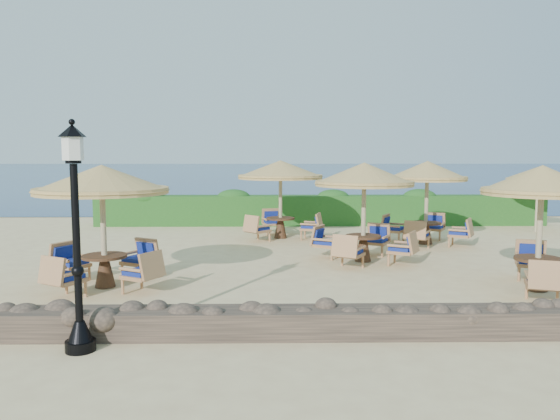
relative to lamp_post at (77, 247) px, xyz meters
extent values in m
plane|color=beige|center=(4.80, 6.80, -1.55)|extent=(120.00, 120.00, 0.00)
plane|color=navy|center=(4.80, 76.80, -1.55)|extent=(160.00, 160.00, 0.00)
cube|color=#1A4A18|center=(4.80, 14.00, -0.95)|extent=(18.00, 0.90, 1.20)
cube|color=brown|center=(4.80, 0.60, -1.33)|extent=(15.00, 0.65, 0.44)
cylinder|color=black|center=(0.00, 0.00, -1.47)|extent=(0.44, 0.44, 0.16)
cone|color=black|center=(0.00, 0.00, -1.25)|extent=(0.36, 0.36, 0.30)
cylinder|color=black|center=(0.00, 0.00, 0.00)|extent=(0.11, 0.11, 2.40)
cylinder|color=silver|center=(0.00, 0.00, 1.43)|extent=(0.30, 0.30, 0.36)
cone|color=black|center=(0.00, 0.00, 1.67)|extent=(0.40, 0.40, 0.18)
cylinder|color=tan|center=(12.60, 12.00, -0.45)|extent=(0.10, 0.10, 2.20)
cone|color=#A48144|center=(12.60, 12.00, 0.63)|extent=(2.30, 2.30, 0.45)
cylinder|color=tan|center=(-0.80, 3.85, -0.35)|extent=(0.12, 0.12, 2.40)
cone|color=#A48144|center=(-0.80, 3.85, 0.83)|extent=(2.86, 2.86, 0.55)
cylinder|color=#A48144|center=(-0.80, 3.85, 0.55)|extent=(2.80, 2.80, 0.14)
cylinder|color=#4B2E1A|center=(-0.80, 3.85, -0.87)|extent=(0.96, 0.96, 0.06)
cone|color=#4B2E1A|center=(-0.80, 3.85, -1.22)|extent=(0.44, 0.44, 0.64)
cylinder|color=tan|center=(5.28, 6.57, -0.35)|extent=(0.12, 0.12, 2.40)
cone|color=#A48144|center=(5.28, 6.57, 0.83)|extent=(2.65, 2.65, 0.55)
cylinder|color=#A48144|center=(5.28, 6.57, 0.55)|extent=(2.60, 2.60, 0.14)
cylinder|color=#4B2E1A|center=(5.28, 6.57, -0.87)|extent=(0.96, 0.96, 0.06)
cone|color=#4B2E1A|center=(5.28, 6.57, -1.22)|extent=(0.44, 0.44, 0.64)
cylinder|color=tan|center=(8.44, 3.41, -0.35)|extent=(0.12, 0.12, 2.40)
cone|color=#A48144|center=(8.44, 3.41, 0.83)|extent=(2.45, 2.45, 0.55)
cylinder|color=#A48144|center=(8.44, 3.41, 0.55)|extent=(2.40, 2.40, 0.14)
cylinder|color=#4B2E1A|center=(8.44, 3.41, -0.87)|extent=(0.96, 0.96, 0.06)
cone|color=#4B2E1A|center=(8.44, 3.41, -1.22)|extent=(0.44, 0.44, 0.64)
cylinder|color=tan|center=(3.12, 10.62, -0.35)|extent=(0.12, 0.12, 2.40)
cone|color=#A48144|center=(3.12, 10.62, 0.83)|extent=(2.91, 2.91, 0.55)
cylinder|color=#A48144|center=(3.12, 10.62, 0.55)|extent=(2.85, 2.85, 0.14)
cylinder|color=#4B2E1A|center=(3.12, 10.62, -0.87)|extent=(0.96, 0.96, 0.06)
cone|color=#4B2E1A|center=(3.12, 10.62, -1.22)|extent=(0.44, 0.44, 0.64)
cylinder|color=tan|center=(7.74, 9.34, -0.35)|extent=(0.12, 0.12, 2.40)
cone|color=#A48144|center=(7.74, 9.34, 0.83)|extent=(2.50, 2.50, 0.55)
cylinder|color=#A48144|center=(7.74, 9.34, 0.55)|extent=(2.45, 2.45, 0.14)
cylinder|color=#4B2E1A|center=(7.74, 9.34, -0.87)|extent=(0.96, 0.96, 0.06)
cone|color=#4B2E1A|center=(7.74, 9.34, -1.22)|extent=(0.44, 0.44, 0.64)
camera|label=1|loc=(2.82, -7.82, 1.36)|focal=35.00mm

